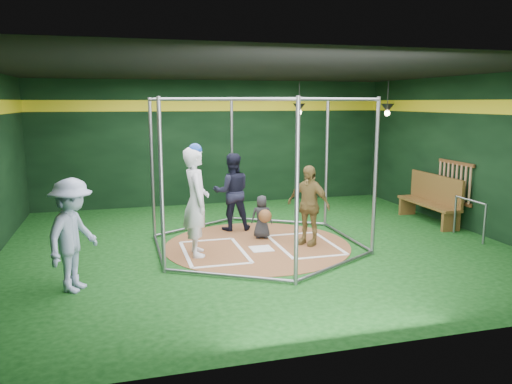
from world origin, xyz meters
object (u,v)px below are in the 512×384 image
object	(u,v)px
batter_figure	(196,201)
umpire	(232,192)
visitor_leopard	(308,205)
dugout_bench	(432,198)

from	to	relation	value
batter_figure	umpire	distance (m)	2.00
batter_figure	visitor_leopard	size ratio (longest dim) A/B	1.30
batter_figure	umpire	xyz separation A→B (m)	(1.07, 1.68, -0.18)
visitor_leopard	dugout_bench	xyz separation A→B (m)	(3.61, 1.02, -0.24)
umpire	dugout_bench	world-z (taller)	umpire
batter_figure	dugout_bench	size ratio (longest dim) A/B	1.07
umpire	batter_figure	bearing A→B (deg)	62.15
visitor_leopard	umpire	world-z (taller)	umpire
visitor_leopard	umpire	size ratio (longest dim) A/B	0.93
visitor_leopard	umpire	distance (m)	2.00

